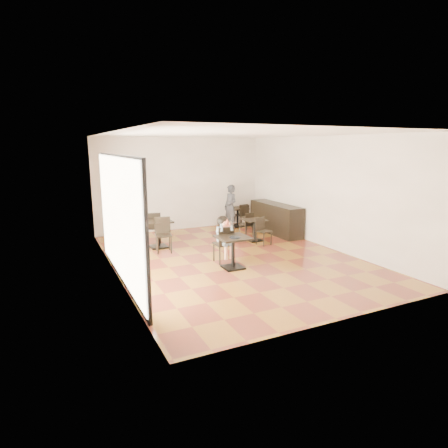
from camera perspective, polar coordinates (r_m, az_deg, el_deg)
floor at (r=9.93m, az=1.35°, el=-5.23°), size 6.00×8.00×0.01m
ceiling at (r=9.50m, az=1.45°, el=13.56°), size 6.00×8.00×0.01m
wall_back at (r=13.25m, az=-6.53°, el=6.07°), size 6.00×0.01×3.20m
wall_front at (r=6.34m, az=18.05°, el=-0.71°), size 6.00×0.01×3.20m
wall_left at (r=8.66m, az=-16.60°, el=2.61°), size 0.01×8.00×3.20m
wall_right at (r=11.26m, az=15.18°, el=4.73°), size 0.01×8.00×3.20m
storefront_window at (r=8.21m, az=-15.74°, el=0.76°), size 0.04×4.50×2.60m
child_table at (r=9.04m, az=1.38°, el=-4.36°), size 0.74×0.74×0.78m
child_chair at (r=9.50m, az=-0.13°, el=-3.07°), size 0.42×0.42×0.94m
child at (r=9.46m, az=-0.13°, el=-2.35°), size 0.42×0.59×1.19m
plate at (r=8.85m, az=1.68°, el=-2.04°), size 0.26×0.26×0.02m
pizza_slice at (r=9.20m, az=0.38°, el=0.01°), size 0.28×0.21×0.06m
adult_patron at (r=13.26m, az=0.99°, el=2.61°), size 0.47×0.63×1.58m
cafe_table_mid at (r=11.70m, az=4.68°, el=-0.92°), size 0.77×0.77×0.68m
cafe_table_left at (r=11.03m, az=-10.01°, el=-1.51°), size 0.88×0.88×0.80m
cafe_table_back at (r=13.75m, az=2.08°, el=1.06°), size 0.75×0.75×0.69m
chair_mid_a at (r=12.15m, az=3.38°, el=-0.09°), size 0.44×0.44×0.81m
chair_mid_b at (r=11.22m, az=6.10°, el=-1.14°), size 0.44×0.44×0.81m
chair_left_a at (r=11.53m, az=-10.77°, el=-0.54°), size 0.50×0.50×0.97m
chair_left_b at (r=10.50m, az=-9.20°, el=-1.71°), size 0.50×0.50×0.97m
chair_back_a at (r=13.80m, az=2.59°, el=1.39°), size 0.43×0.43×0.83m
chair_back_b at (r=13.37m, az=3.62°, el=1.03°), size 0.43×0.43×0.83m
service_counter at (r=12.79m, az=7.89°, el=0.85°), size 0.60×2.40×1.00m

